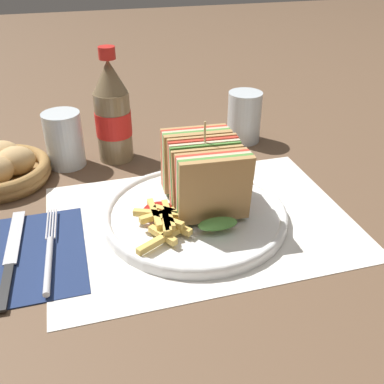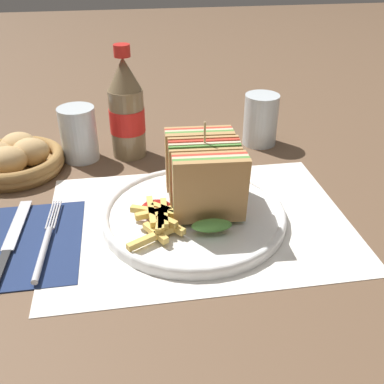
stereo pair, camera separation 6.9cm
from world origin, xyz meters
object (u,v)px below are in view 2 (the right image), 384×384
Objects in this scene: fork at (45,245)px; coke_bottle_near at (127,110)px; glass_near at (260,123)px; club_sandwich at (204,176)px; knife at (10,243)px; glass_far at (79,137)px; plate_main at (194,215)px; bread_basket at (15,159)px.

coke_bottle_near is at bearing 68.71° from fork.
coke_bottle_near reaches higher than glass_near.
club_sandwich is 0.86× the size of fork.
fork is 0.05m from knife.
coke_bottle_near is 2.06× the size of glass_near.
coke_bottle_near is 0.10m from glass_far.
coke_bottle_near is at bearing 109.57° from plate_main.
club_sandwich reaches higher than knife.
knife is 0.24m from bread_basket.
club_sandwich is at bearing -49.19° from glass_far.
glass_far is (-0.18, 0.25, 0.03)m from plate_main.
bread_basket is (-0.32, 0.20, -0.05)m from club_sandwich.
glass_far reaches higher than fork.
coke_bottle_near is at bearing 114.32° from club_sandwich.
glass_near is 0.48m from bread_basket.
plate_main is at bearing 12.81° from fork.
glass_far is at bearing -177.65° from coke_bottle_near.
glass_near is 0.59× the size of bread_basket.
bread_basket is at bearing 100.37° from knife.
fork is 0.91× the size of coke_bottle_near.
plate_main is 2.73× the size of glass_far.
fork is 1.10× the size of bread_basket.
glass_near is at bearing 2.37° from coke_bottle_near.
fork is at bearing -167.45° from club_sandwich.
club_sandwich is 0.77× the size of knife.
club_sandwich reaches higher than fork.
bread_basket reaches higher than knife.
club_sandwich reaches higher than plate_main.
knife is 1.01× the size of coke_bottle_near.
fork is 1.86× the size of glass_near.
club_sandwich is 0.26m from coke_bottle_near.
knife is 2.08× the size of glass_far.
glass_near is at bearing 56.57° from club_sandwich.
plate_main is 1.32× the size of coke_bottle_near.
club_sandwich is at bearing 10.23° from knife.
club_sandwich is 0.31m from glass_far.
plate_main is 1.61× the size of bread_basket.
fork is at bearing -170.16° from plate_main.
fork reaches higher than knife.
glass_far is (0.09, 0.27, 0.04)m from knife.
plate_main is 0.27m from knife.
fork is at bearing -143.14° from glass_near.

